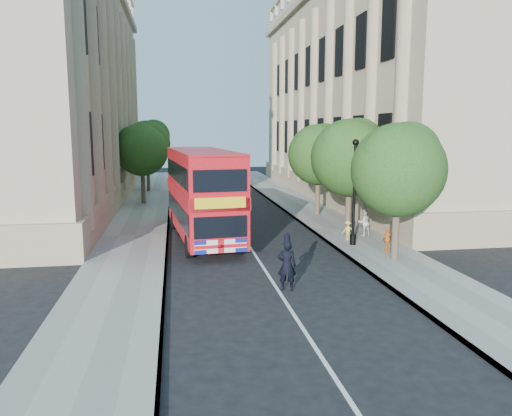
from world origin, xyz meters
name	(u,v)px	position (x,y,z in m)	size (l,w,h in m)	color
ground	(278,290)	(0.00, 0.00, 0.00)	(120.00, 120.00, 0.00)	black
pavement_right	(341,229)	(5.75, 10.00, 0.06)	(3.50, 80.00, 0.12)	gray
pavement_left	(135,236)	(-5.75, 10.00, 0.06)	(3.50, 80.00, 0.12)	gray
building_right	(381,90)	(13.80, 24.00, 9.00)	(12.00, 38.00, 18.00)	tan
building_left	(36,86)	(-13.80, 24.00, 9.00)	(12.00, 38.00, 18.00)	tan
tree_right_near	(399,165)	(5.84, 3.03, 4.25)	(4.00, 4.00, 6.08)	#473828
tree_right_mid	(350,153)	(5.84, 9.03, 4.45)	(4.20, 4.20, 6.37)	#473828
tree_right_far	(319,151)	(5.84, 15.03, 4.31)	(4.00, 4.00, 6.15)	#473828
tree_left_far	(142,147)	(-5.96, 22.03, 4.44)	(4.00, 4.00, 6.30)	#473828
tree_left_back	(148,141)	(-5.96, 30.03, 4.71)	(4.20, 4.20, 6.65)	#473828
lamp_post	(354,197)	(5.00, 6.00, 2.51)	(0.32, 0.32, 5.16)	black
double_decker_bus	(202,192)	(-2.19, 8.83, 2.54)	(3.57, 10.15, 4.59)	red
box_van	(194,204)	(-2.50, 11.73, 1.48)	(2.41, 5.39, 3.02)	black
police_constable	(287,266)	(0.31, -0.03, 0.92)	(0.67, 0.44, 1.83)	black
woman_pedestrian	(364,222)	(6.29, 7.87, 0.85)	(0.71, 0.55, 1.46)	beige
child_a	(387,240)	(6.08, 4.39, 0.67)	(0.65, 0.27, 1.10)	orange
child_b	(348,230)	(5.14, 7.13, 0.61)	(0.63, 0.36, 0.98)	gold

